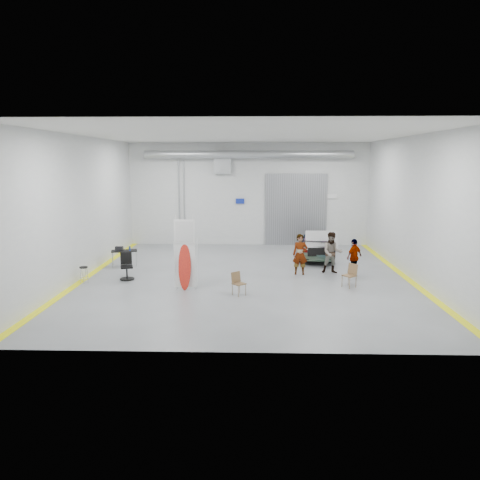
{
  "coord_description": "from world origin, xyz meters",
  "views": [
    {
      "loc": [
        0.31,
        -19.55,
        4.96
      ],
      "look_at": [
        -0.29,
        0.73,
        1.5
      ],
      "focal_mm": 35.0,
      "sensor_mm": 36.0,
      "label": 1
    }
  ],
  "objects_px": {
    "person_c": "(354,257)",
    "folding_chair_far": "(349,280)",
    "shop_stool": "(84,275)",
    "work_table": "(123,250)",
    "office_chair": "(127,268)",
    "sedan_car": "(315,245)",
    "person_a": "(300,254)",
    "surfboard_display": "(185,260)",
    "folding_chair_near": "(239,288)",
    "person_b": "(332,253)"
  },
  "relations": [
    {
      "from": "folding_chair_near",
      "to": "folding_chair_far",
      "type": "bearing_deg",
      "value": -25.33
    },
    {
      "from": "person_a",
      "to": "shop_stool",
      "type": "height_order",
      "value": "person_a"
    },
    {
      "from": "sedan_car",
      "to": "surfboard_display",
      "type": "distance_m",
      "value": 8.62
    },
    {
      "from": "person_a",
      "to": "person_c",
      "type": "height_order",
      "value": "person_a"
    },
    {
      "from": "person_a",
      "to": "surfboard_display",
      "type": "distance_m",
      "value": 5.38
    },
    {
      "from": "folding_chair_far",
      "to": "person_a",
      "type": "bearing_deg",
      "value": -178.98
    },
    {
      "from": "surfboard_display",
      "to": "folding_chair_near",
      "type": "distance_m",
      "value": 2.39
    },
    {
      "from": "person_c",
      "to": "folding_chair_far",
      "type": "bearing_deg",
      "value": 32.62
    },
    {
      "from": "sedan_car",
      "to": "shop_stool",
      "type": "xyz_separation_m",
      "value": [
        -10.13,
        -5.43,
        -0.31
      ]
    },
    {
      "from": "surfboard_display",
      "to": "shop_stool",
      "type": "height_order",
      "value": "surfboard_display"
    },
    {
      "from": "person_b",
      "to": "office_chair",
      "type": "relative_size",
      "value": 1.64
    },
    {
      "from": "folding_chair_far",
      "to": "office_chair",
      "type": "relative_size",
      "value": 0.83
    },
    {
      "from": "folding_chair_near",
      "to": "office_chair",
      "type": "relative_size",
      "value": 0.77
    },
    {
      "from": "work_table",
      "to": "office_chair",
      "type": "height_order",
      "value": "office_chair"
    },
    {
      "from": "sedan_car",
      "to": "person_b",
      "type": "distance_m",
      "value": 3.44
    },
    {
      "from": "shop_stool",
      "to": "office_chair",
      "type": "distance_m",
      "value": 1.75
    },
    {
      "from": "person_c",
      "to": "work_table",
      "type": "height_order",
      "value": "person_c"
    },
    {
      "from": "surfboard_display",
      "to": "folding_chair_near",
      "type": "relative_size",
      "value": 3.37
    },
    {
      "from": "folding_chair_near",
      "to": "person_b",
      "type": "bearing_deg",
      "value": 0.49
    },
    {
      "from": "work_table",
      "to": "office_chair",
      "type": "bearing_deg",
      "value": -70.88
    },
    {
      "from": "office_chair",
      "to": "surfboard_display",
      "type": "bearing_deg",
      "value": -47.0
    },
    {
      "from": "shop_stool",
      "to": "surfboard_display",
      "type": "bearing_deg",
      "value": -11.66
    },
    {
      "from": "shop_stool",
      "to": "work_table",
      "type": "distance_m",
      "value": 3.29
    },
    {
      "from": "surfboard_display",
      "to": "folding_chair_far",
      "type": "xyz_separation_m",
      "value": [
        6.42,
        0.55,
        -0.89
      ]
    },
    {
      "from": "surfboard_display",
      "to": "shop_stool",
      "type": "distance_m",
      "value": 4.47
    },
    {
      "from": "person_b",
      "to": "work_table",
      "type": "xyz_separation_m",
      "value": [
        -9.69,
        1.16,
        -0.17
      ]
    },
    {
      "from": "person_b",
      "to": "office_chair",
      "type": "bearing_deg",
      "value": -169.1
    },
    {
      "from": "folding_chair_near",
      "to": "folding_chair_far",
      "type": "relative_size",
      "value": 0.93
    },
    {
      "from": "folding_chair_far",
      "to": "office_chair",
      "type": "distance_m",
      "value": 9.16
    },
    {
      "from": "person_a",
      "to": "person_c",
      "type": "distance_m",
      "value": 2.35
    },
    {
      "from": "office_chair",
      "to": "work_table",
      "type": "bearing_deg",
      "value": 91.72
    },
    {
      "from": "person_b",
      "to": "folding_chair_far",
      "type": "distance_m",
      "value": 2.46
    },
    {
      "from": "shop_stool",
      "to": "work_table",
      "type": "xyz_separation_m",
      "value": [
        0.74,
        3.18,
        0.41
      ]
    },
    {
      "from": "sedan_car",
      "to": "office_chair",
      "type": "distance_m",
      "value": 9.77
    },
    {
      "from": "folding_chair_far",
      "to": "shop_stool",
      "type": "distance_m",
      "value": 10.72
    },
    {
      "from": "person_b",
      "to": "shop_stool",
      "type": "bearing_deg",
      "value": -167.06
    },
    {
      "from": "work_table",
      "to": "folding_chair_near",
      "type": "bearing_deg",
      "value": -40.07
    },
    {
      "from": "person_b",
      "to": "person_a",
      "type": "bearing_deg",
      "value": -167.11
    },
    {
      "from": "person_a",
      "to": "person_c",
      "type": "xyz_separation_m",
      "value": [
        2.35,
        -0.05,
        -0.09
      ]
    },
    {
      "from": "sedan_car",
      "to": "person_b",
      "type": "height_order",
      "value": "person_b"
    },
    {
      "from": "work_table",
      "to": "office_chair",
      "type": "relative_size",
      "value": 1.16
    },
    {
      "from": "folding_chair_near",
      "to": "person_a",
      "type": "bearing_deg",
      "value": 10.82
    },
    {
      "from": "surfboard_display",
      "to": "person_c",
      "type": "bearing_deg",
      "value": 23.01
    },
    {
      "from": "folding_chair_far",
      "to": "shop_stool",
      "type": "xyz_separation_m",
      "value": [
        -10.72,
        0.34,
        0.05
      ]
    },
    {
      "from": "sedan_car",
      "to": "person_b",
      "type": "xyz_separation_m",
      "value": [
        0.29,
        -3.41,
        0.28
      ]
    },
    {
      "from": "surfboard_display",
      "to": "folding_chair_far",
      "type": "relative_size",
      "value": 3.13
    },
    {
      "from": "surfboard_display",
      "to": "sedan_car",
      "type": "bearing_deg",
      "value": 50.18
    },
    {
      "from": "person_b",
      "to": "office_chair",
      "type": "distance_m",
      "value": 8.92
    },
    {
      "from": "surfboard_display",
      "to": "work_table",
      "type": "height_order",
      "value": "surfboard_display"
    },
    {
      "from": "person_c",
      "to": "folding_chair_far",
      "type": "distance_m",
      "value": 2.18
    }
  ]
}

